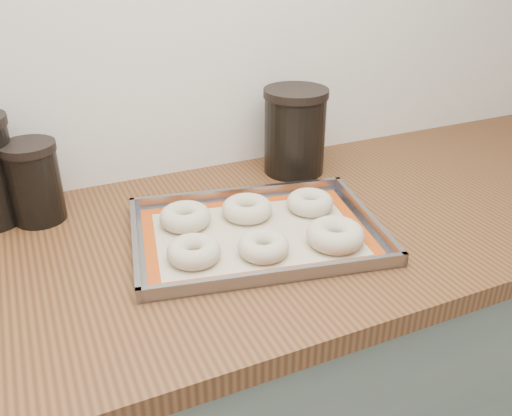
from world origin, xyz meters
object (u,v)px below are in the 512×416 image
baking_tray (256,233)px  bagel_back_mid (247,209)px  bagel_back_right (310,202)px  bagel_front_mid (263,246)px  canister_right (295,131)px  bagel_front_right (335,235)px  bagel_back_left (185,217)px  canister_mid (34,182)px  bagel_front_left (194,251)px

baking_tray → bagel_back_mid: 0.07m
bagel_back_right → bagel_front_mid: bearing=-144.0°
baking_tray → canister_right: bearing=49.4°
bagel_front_mid → bagel_front_right: (0.13, -0.02, 0.00)m
bagel_back_left → bagel_back_mid: size_ratio=0.99×
bagel_back_left → canister_mid: 0.30m
bagel_front_left → bagel_front_right: (0.25, -0.06, 0.00)m
baking_tray → bagel_front_mid: bagel_front_mid is taller
baking_tray → bagel_back_mid: bagel_back_mid is taller
canister_mid → bagel_back_right: bearing=-21.2°
baking_tray → bagel_front_left: bearing=-164.1°
bagel_front_mid → canister_mid: canister_mid is taller
bagel_front_right → canister_right: canister_right is taller
bagel_back_right → canister_right: canister_right is taller
bagel_front_left → bagel_back_right: same height
baking_tray → bagel_front_left: 0.14m
baking_tray → bagel_front_mid: (-0.02, -0.07, 0.01)m
bagel_back_mid → canister_right: bearing=41.5°
bagel_front_mid → canister_right: 0.40m
bagel_front_left → bagel_back_mid: (0.15, 0.11, 0.00)m
bagel_back_mid → bagel_front_left: bearing=-143.7°
bagel_front_mid → baking_tray: bearing=75.9°
baking_tray → bagel_back_right: bearing=17.0°
bagel_front_right → bagel_back_right: bagel_front_right is taller
bagel_back_left → canister_right: canister_right is taller
bagel_back_left → bagel_back_right: bagel_back_left is taller
canister_mid → bagel_front_mid: bearing=-41.9°
baking_tray → bagel_front_right: bearing=-39.3°
bagel_front_right → bagel_back_right: size_ratio=1.12×
bagel_back_right → canister_mid: size_ratio=0.59×
bagel_front_left → bagel_front_mid: 0.12m
baking_tray → bagel_back_right: 0.15m
bagel_back_right → canister_right: 0.23m
bagel_back_mid → bagel_back_right: size_ratio=1.06×
bagel_front_mid → canister_mid: (-0.35, 0.31, 0.06)m
bagel_front_mid → canister_mid: bearing=138.1°
canister_mid → bagel_front_left: bearing=-50.5°
baking_tray → bagel_back_right: (0.14, 0.04, 0.02)m
baking_tray → bagel_back_mid: size_ratio=5.11×
bagel_front_mid → bagel_back_left: bagel_back_left is taller
bagel_front_right → bagel_back_left: bagel_front_right is taller
baking_tray → canister_mid: bearing=146.7°
bagel_front_right → bagel_back_mid: bagel_front_right is taller
baking_tray → bagel_back_left: (-0.11, 0.09, 0.02)m
bagel_front_right → bagel_back_mid: size_ratio=1.06×
canister_right → baking_tray: bearing=-130.6°
baking_tray → bagel_back_right: size_ratio=5.42×
bagel_front_mid → canister_right: (0.23, 0.32, 0.08)m
bagel_front_right → bagel_back_mid: 0.19m
bagel_front_right → bagel_back_right: bearing=79.7°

